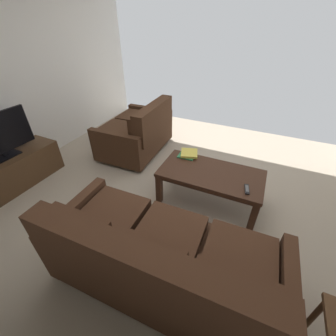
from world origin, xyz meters
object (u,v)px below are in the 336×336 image
Objects in this scene: loveseat_near at (138,132)px; book_stack at (189,154)px; tv_stand at (14,171)px; sofa_main at (160,261)px; tv_remote at (247,189)px; coffee_table at (211,177)px.

book_stack is at bearing 155.90° from loveseat_near.
loveseat_near is at bearing -125.88° from tv_stand.
tv_remote is (-0.50, -1.09, 0.09)m from sofa_main.
sofa_main is at bearing 65.25° from tv_remote.
coffee_table is 0.47m from book_stack.
sofa_main is 1.25m from coffee_table.
coffee_table is (-0.07, -1.25, 0.01)m from sofa_main.
book_stack is at bearing -33.50° from coffee_table.
tv_remote is (-1.90, 0.89, 0.10)m from loveseat_near.
loveseat_near reaches higher than coffee_table.
sofa_main is 2.42m from loveseat_near.
loveseat_near is 1.89m from tv_stand.
loveseat_near is 1.06× the size of coffee_table.
sofa_main reaches higher than book_stack.
coffee_table is at bearing 153.28° from loveseat_near.
sofa_main reaches higher than tv_remote.
sofa_main is 1.57× the size of coffee_table.
book_stack reaches higher than tv_stand.
sofa_main is 1.20m from tv_remote.
sofa_main is 11.60× the size of tv_remote.
loveseat_near reaches higher than tv_stand.
coffee_table is 0.47m from tv_remote.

